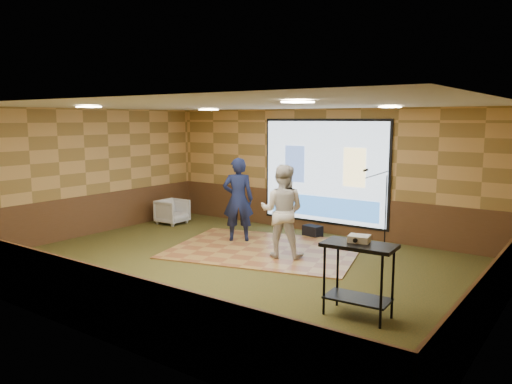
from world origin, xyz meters
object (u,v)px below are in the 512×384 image
Objects in this scene: projector_screen at (324,173)px; av_table at (359,265)px; banquet_chair at (172,212)px; dance_floor at (265,249)px; player_left at (238,199)px; projector at (359,239)px; player_right at (282,211)px; duffel_bag at (313,231)px; mic_stand at (382,226)px.

av_table is at bearing -56.68° from projector_screen.
dance_floor is at bearing -103.82° from banquet_chair.
player_left is 4.63m from projector.
player_right is 4.32m from banquet_chair.
av_table is (2.49, -1.92, -0.20)m from player_right.
banquet_chair is at bearing -160.15° from projector_screen.
player_right is (0.62, -0.30, 0.94)m from dance_floor.
projector_screen is 7.82× the size of duffel_bag.
player_left is at bearing -121.28° from projector_screen.
player_right is at bearing -81.20° from projector_screen.
projector is (3.06, -2.14, 1.08)m from dance_floor.
player_right is 1.08× the size of mic_stand.
projector_screen is 1.43m from duffel_bag.
duffel_bag is at bearing 126.61° from av_table.
mic_stand reaches higher than av_table.
mic_stand is 2.40× the size of banquet_chair.
duffel_bag is (-1.76, 0.13, -0.36)m from mic_stand.
player_left is 2.64× the size of banquet_chair.
player_right is (0.38, -2.44, -0.53)m from projector_screen.
duffel_bag is (-2.83, 3.78, -0.97)m from projector.
av_table is (3.10, -2.22, 0.74)m from dance_floor.
projector is (2.45, -1.83, 0.15)m from player_right.
projector_screen is at bearing 171.83° from mic_stand.
av_table is at bearing -75.99° from projector.
mic_stand is 1.80m from duffel_bag.
player_right is at bearing -106.01° from banquet_chair.
banquet_chair is at bearing -48.28° from player_left.
av_table reaches higher than dance_floor.
player_left is 4.71m from av_table.
banquet_chair is (-5.51, -0.73, -0.17)m from mic_stand.
dance_floor is 5.36× the size of banquet_chair.
player_left is 1.02× the size of player_right.
av_table is 0.36m from projector.
projector_screen reaches higher than av_table.
projector_screen reaches higher than player_right.
banquet_chair is (-2.61, 0.53, -0.64)m from player_left.
av_table is (2.86, -4.36, -0.72)m from projector_screen.
projector_screen is at bearing 89.09° from duffel_bag.
mic_stand is (1.75, -0.62, -0.98)m from projector_screen.
player_left is 4.43× the size of duffel_bag.
dance_floor is at bearing -131.39° from mic_stand.
player_right is at bearing 123.36° from player_left.
player_right is 4.35× the size of duffel_bag.
dance_floor is 2.24× the size of mic_stand.
player_right is 2.32m from mic_stand.
duffel_bag is (-2.87, 3.86, -0.62)m from av_table.
projector is at bearing 115.51° from av_table.
projector_screen is 5.13m from projector.
duffel_bag is (0.23, 1.64, 0.12)m from dance_floor.
banquet_chair is (-4.14, 1.08, -0.62)m from player_right.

